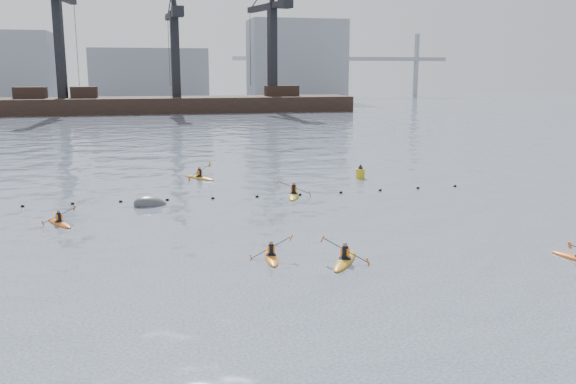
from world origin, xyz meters
name	(u,v)px	position (x,y,z in m)	size (l,w,h in m)	color
ground	(347,334)	(0.00, 0.00, 0.00)	(400.00, 400.00, 0.00)	#323A49
float_line	(235,197)	(-0.50, 22.53, 0.03)	(33.24, 0.73, 0.24)	black
barge_pier	(176,103)	(-0.22, 110.00, 1.89)	(72.00, 19.30, 29.50)	black
skyline	(177,67)	(2.23, 150.27, 9.25)	(141.00, 28.00, 22.00)	gray
kayaker_0	(271,256)	(-0.77, 8.67, 0.09)	(2.04, 2.95, 1.19)	orange
kayaker_1	(345,260)	(2.35, 7.33, 0.10)	(2.27, 3.14, 1.29)	#C98B17
kayaker_2	(59,222)	(-11.14, 17.53, 0.09)	(1.93, 2.80, 1.04)	#CA5213
kayaker_3	(294,194)	(3.54, 22.14, 0.11)	(2.33, 3.51, 1.30)	gold
kayaker_5	(200,177)	(-2.19, 30.49, 0.10)	(2.48, 3.18, 1.30)	#C68517
mooring_buoy	(151,205)	(-6.08, 21.37, 0.00)	(2.23, 1.32, 1.11)	#434548
nav_buoy	(360,173)	(10.39, 27.80, 0.39)	(0.71, 0.71, 1.29)	gold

